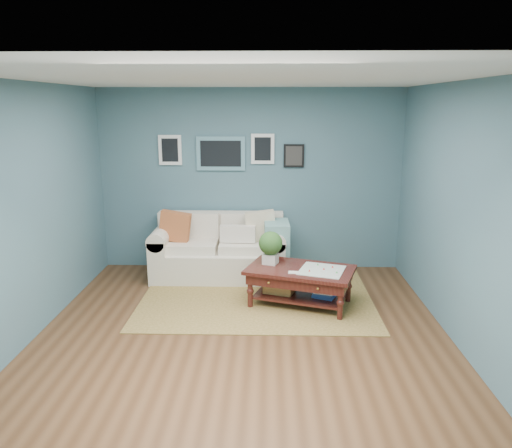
{
  "coord_description": "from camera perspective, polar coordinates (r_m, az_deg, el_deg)",
  "views": [
    {
      "loc": [
        0.28,
        -4.91,
        2.46
      ],
      "look_at": [
        0.12,
        1.0,
        1.04
      ],
      "focal_mm": 35.0,
      "sensor_mm": 36.0,
      "label": 1
    }
  ],
  "objects": [
    {
      "name": "area_rug",
      "position": [
        6.66,
        0.09,
        -8.1
      ],
      "size": [
        2.96,
        2.37,
        0.01
      ],
      "primitive_type": "cube",
      "color": "brown",
      "rests_on": "ground"
    },
    {
      "name": "room_shell",
      "position": [
        5.1,
        -1.73,
        1.05
      ],
      "size": [
        5.0,
        5.02,
        2.7
      ],
      "color": "brown",
      "rests_on": "ground"
    },
    {
      "name": "loveseat",
      "position": [
        7.26,
        -3.53,
        -2.9
      ],
      "size": [
        1.95,
        0.89,
        1.0
      ],
      "color": "silver",
      "rests_on": "ground"
    },
    {
      "name": "coffee_table",
      "position": [
        6.27,
        4.49,
        -5.68
      ],
      "size": [
        1.46,
        1.11,
        0.9
      ],
      "rotation": [
        0.0,
        0.0,
        -0.31
      ],
      "color": "black",
      "rests_on": "ground"
    }
  ]
}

